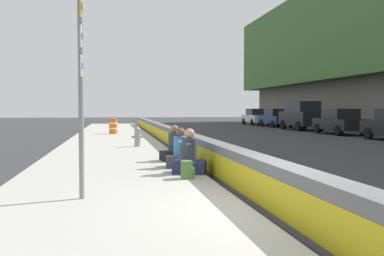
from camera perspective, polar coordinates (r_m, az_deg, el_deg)
name	(u,v)px	position (r m, az deg, el deg)	size (l,w,h in m)	color
ground_plane	(282,217)	(7.11, 11.72, -11.41)	(160.00, 160.00, 0.00)	#353538
sidewalk_strip	(111,221)	(6.60, -10.62, -11.87)	(80.00, 4.40, 0.14)	#B5B2A8
jersey_barrier	(282,191)	(7.02, 11.73, -8.05)	(76.00, 0.45, 0.85)	slate
route_sign_post	(81,78)	(7.78, -14.34, 6.33)	(0.44, 0.09, 3.60)	gray
fire_hydrant	(137,136)	(18.15, -7.18, -1.01)	(0.26, 0.46, 0.88)	gray
seated_person_foreground	(190,159)	(10.64, -0.31, -4.08)	(0.86, 0.94, 1.09)	#23284C
seated_person_middle	(180,155)	(11.70, -1.55, -3.52)	(0.73, 0.83, 1.06)	#424247
seated_person_rear	(175,149)	(13.16, -2.31, -2.83)	(0.80, 0.89, 1.08)	black
backpack	(187,170)	(9.82, -0.64, -5.50)	(0.32, 0.28, 0.40)	#4C7A3D
construction_barrel	(113,126)	(27.60, -10.28, 0.25)	(0.54, 0.54, 0.95)	orange
parked_car_fourth	(340,121)	(30.34, 18.80, 0.82)	(4.52, 2.00, 1.71)	black
parked_car_midline	(302,115)	(35.63, 14.17, 1.63)	(4.81, 2.08, 2.28)	black
parked_car_far	(276,118)	(41.28, 10.95, 1.33)	(4.54, 2.04, 1.71)	navy
parked_car_farther	(256,117)	(46.35, 8.38, 1.48)	(4.51, 1.96, 1.71)	silver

